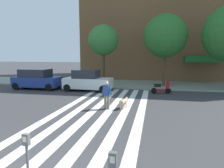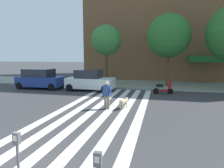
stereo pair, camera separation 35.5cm
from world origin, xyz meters
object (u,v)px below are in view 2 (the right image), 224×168
at_px(pedestrian_dog_walker, 107,94).
at_px(parked_scooter, 163,88).
at_px(parking_meter_curbside, 18,154).
at_px(parked_car_behind_first, 90,81).
at_px(street_tree_middle, 168,36).
at_px(parked_car_near_curb, 40,79).
at_px(dog_on_leash, 124,101).
at_px(street_tree_nearest, 106,40).

bearing_deg(pedestrian_dog_walker, parked_scooter, 59.81).
relative_size(parking_meter_curbside, parked_car_behind_first, 0.32).
xyz_separation_m(parked_car_behind_first, pedestrian_dog_walker, (3.12, -5.74, 0.03)).
bearing_deg(street_tree_middle, parked_scooter, -95.50).
distance_m(parked_car_near_curb, pedestrian_dog_walker, 9.97).
distance_m(parking_meter_curbside, parked_scooter, 13.65).
distance_m(parked_car_behind_first, parked_scooter, 6.40).
relative_size(parked_car_behind_first, dog_on_leash, 4.17).
xyz_separation_m(parking_meter_curbside, street_tree_middle, (3.55, 16.96, 3.97)).
distance_m(parked_car_near_curb, parked_car_behind_first, 5.04).
bearing_deg(parked_car_near_curb, parking_meter_curbside, -58.38).
bearing_deg(parked_scooter, street_tree_middle, 84.50).
relative_size(street_tree_nearest, pedestrian_dog_walker, 3.74).
bearing_deg(pedestrian_dog_walker, parked_car_behind_first, 118.51).
relative_size(parking_meter_curbside, parked_scooter, 0.84).
distance_m(parked_car_near_curb, dog_on_leash, 10.64).
bearing_deg(street_tree_nearest, dog_on_leash, -68.64).
xyz_separation_m(street_tree_nearest, dog_on_leash, (3.53, -9.03, -4.25)).
height_order(street_tree_nearest, dog_on_leash, street_tree_nearest).
relative_size(parking_meter_curbside, pedestrian_dog_walker, 0.83).
height_order(street_tree_middle, dog_on_leash, street_tree_middle).
height_order(street_tree_nearest, pedestrian_dog_walker, street_tree_nearest).
bearing_deg(pedestrian_dog_walker, parked_car_near_curb, 144.87).
bearing_deg(street_tree_middle, pedestrian_dog_walker, -111.26).
xyz_separation_m(pedestrian_dog_walker, dog_on_leash, (0.97, 0.30, -0.48)).
bearing_deg(street_tree_nearest, parked_car_near_curb, -147.33).
bearing_deg(parking_meter_curbside, parked_car_behind_first, 103.44).
relative_size(parking_meter_curbside, street_tree_nearest, 0.22).
relative_size(street_tree_nearest, dog_on_leash, 5.98).
height_order(parked_car_near_curb, dog_on_leash, parked_car_near_curb).
xyz_separation_m(parked_scooter, pedestrian_dog_walker, (-3.27, -5.62, 0.45)).
bearing_deg(parking_meter_curbside, parked_scooter, 76.47).
xyz_separation_m(parked_car_behind_first, street_tree_nearest, (0.56, 3.59, 3.80)).
bearing_deg(dog_on_leash, street_tree_nearest, 111.36).
bearing_deg(street_tree_nearest, street_tree_middle, -0.09).
bearing_deg(parked_scooter, parked_car_near_curb, 179.41).
xyz_separation_m(parking_meter_curbside, dog_on_leash, (0.89, 7.94, -0.59)).
distance_m(parking_meter_curbside, pedestrian_dog_walker, 7.64).
distance_m(parked_scooter, pedestrian_dog_walker, 6.52).
xyz_separation_m(street_tree_middle, pedestrian_dog_walker, (-3.63, -9.32, -4.08)).
bearing_deg(street_tree_nearest, parking_meter_curbside, -81.15).
bearing_deg(street_tree_nearest, pedestrian_dog_walker, -74.65).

